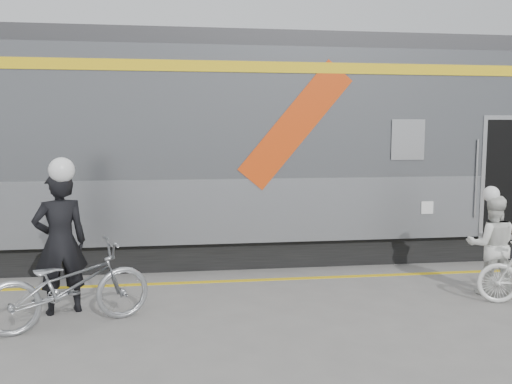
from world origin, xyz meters
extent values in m
plane|color=slate|center=(0.00, 0.00, 0.00)|extent=(90.00, 90.00, 0.00)
cube|color=black|center=(1.85, 4.20, 0.25)|extent=(24.00, 2.70, 0.50)
cube|color=#9EA0A5|center=(1.85, 4.20, 1.05)|extent=(24.00, 3.00, 1.10)
cube|color=#5B5D62|center=(1.85, 4.20, 2.70)|extent=(24.00, 3.00, 2.20)
cube|color=#38383A|center=(1.85, 4.20, 3.95)|extent=(24.00, 2.64, 0.30)
cube|color=yellow|center=(1.85, 2.69, 3.45)|extent=(24.00, 0.02, 0.18)
cube|color=#D43E0C|center=(0.05, 2.69, 2.50)|extent=(1.96, 0.01, 2.19)
cube|color=black|center=(2.05, 2.69, 2.25)|extent=(0.55, 0.02, 0.65)
cube|color=black|center=(4.05, 2.90, 1.55)|extent=(1.05, 0.45, 2.10)
cube|color=silver|center=(4.05, 2.69, 1.55)|extent=(1.20, 0.02, 2.25)
cylinder|color=silver|center=(3.35, 2.67, 1.55)|extent=(0.04, 0.04, 1.40)
cube|color=silver|center=(4.05, 2.65, 0.52)|extent=(1.05, 0.25, 0.06)
cube|color=silver|center=(2.45, 2.69, 1.05)|extent=(0.22, 0.01, 0.22)
cube|color=yellow|center=(0.00, 2.15, 0.00)|extent=(24.00, 0.12, 0.01)
imported|color=black|center=(-3.45, 0.97, 0.94)|extent=(0.80, 0.67, 1.88)
imported|color=#9EA1A6|center=(-3.25, 0.42, 0.52)|extent=(2.09, 1.36, 1.04)
imported|color=silver|center=(2.63, 0.94, 0.74)|extent=(0.85, 0.75, 1.47)
sphere|color=white|center=(-3.45, 0.97, 2.05)|extent=(0.33, 0.33, 0.33)
sphere|color=white|center=(2.63, 0.94, 1.59)|extent=(0.24, 0.24, 0.24)
camera|label=1|loc=(-1.87, -6.30, 2.40)|focal=38.00mm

